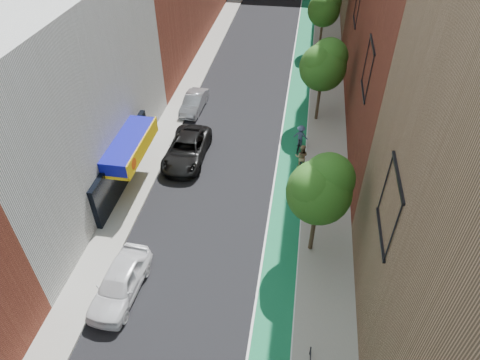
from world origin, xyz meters
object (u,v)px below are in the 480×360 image
at_px(parked_car_silver, 194,102).
at_px(cyclist_lane_far, 300,139).
at_px(parked_car_white, 120,283).
at_px(cyclist_lane_mid, 300,181).
at_px(cyclist_lane_near, 301,161).
at_px(parked_car_black, 187,149).

xyz_separation_m(parked_car_silver, cyclist_lane_far, (9.08, -4.28, 0.18)).
xyz_separation_m(parked_car_white, cyclist_lane_far, (8.39, 14.21, 0.06)).
bearing_deg(cyclist_lane_mid, cyclist_lane_near, -93.53).
distance_m(parked_car_silver, cyclist_lane_far, 10.04).
relative_size(parked_car_silver, cyclist_lane_mid, 2.07).
bearing_deg(cyclist_lane_near, parked_car_black, 1.24).
bearing_deg(cyclist_lane_near, parked_car_silver, -34.14).
bearing_deg(parked_car_black, cyclist_lane_mid, -15.28).
distance_m(parked_car_white, cyclist_lane_near, 14.35).
bearing_deg(cyclist_lane_mid, parked_car_silver, -48.60).
relative_size(parked_car_white, parked_car_black, 0.82).
bearing_deg(cyclist_lane_far, parked_car_white, 70.30).
xyz_separation_m(cyclist_lane_near, cyclist_lane_far, (-0.18, 2.70, -0.06)).
bearing_deg(cyclist_lane_near, cyclist_lane_far, -83.28).
height_order(parked_car_white, cyclist_lane_mid, cyclist_lane_mid).
relative_size(parked_car_black, cyclist_lane_far, 2.93).
height_order(cyclist_lane_near, cyclist_lane_mid, cyclist_lane_near).
bearing_deg(parked_car_black, parked_car_white, -92.34).
relative_size(cyclist_lane_mid, cyclist_lane_far, 1.03).
relative_size(parked_car_black, parked_car_silver, 1.38).
height_order(parked_car_white, cyclist_lane_near, cyclist_lane_near).
distance_m(parked_car_white, cyclist_lane_far, 16.50).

